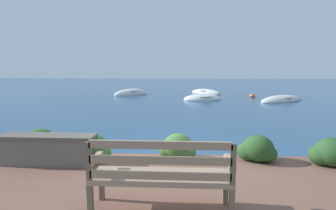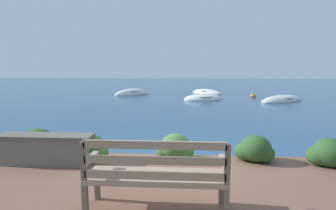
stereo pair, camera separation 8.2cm
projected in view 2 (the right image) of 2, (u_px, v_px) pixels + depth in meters
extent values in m
plane|color=navy|center=(173.00, 165.00, 5.24)|extent=(80.00, 80.00, 0.00)
cube|color=brown|center=(97.00, 185.00, 3.42)|extent=(0.06, 0.06, 0.40)
cube|color=brown|center=(221.00, 188.00, 3.31)|extent=(0.06, 0.06, 0.40)
cube|color=brown|center=(85.00, 201.00, 3.00)|extent=(0.06, 0.06, 0.40)
cube|color=brown|center=(226.00, 206.00, 2.90)|extent=(0.06, 0.06, 0.40)
cube|color=gray|center=(156.00, 177.00, 3.13)|extent=(1.66, 0.48, 0.05)
cube|color=gray|center=(154.00, 175.00, 2.90)|extent=(1.58, 0.04, 0.09)
cube|color=gray|center=(154.00, 160.00, 2.88)|extent=(1.58, 0.04, 0.09)
cube|color=gray|center=(154.00, 145.00, 2.85)|extent=(1.58, 0.04, 0.09)
cube|color=brown|center=(83.00, 161.00, 2.93)|extent=(0.06, 0.04, 0.45)
cube|color=brown|center=(227.00, 165.00, 2.83)|extent=(0.06, 0.04, 0.45)
cube|color=gray|center=(90.00, 159.00, 3.15)|extent=(0.07, 0.43, 0.05)
cube|color=gray|center=(224.00, 162.00, 3.05)|extent=(0.07, 0.43, 0.05)
cube|color=#666056|center=(46.00, 151.00, 4.67)|extent=(1.62, 0.35, 0.48)
cube|color=#565249|center=(45.00, 136.00, 4.64)|extent=(1.70, 0.39, 0.06)
ellipsoid|color=#2D5628|center=(38.00, 142.00, 5.09)|extent=(0.64, 0.58, 0.54)
ellipsoid|color=#2D5628|center=(31.00, 145.00, 5.16)|extent=(0.48, 0.43, 0.38)
ellipsoid|color=#2D5628|center=(45.00, 148.00, 5.06)|extent=(0.45, 0.40, 0.35)
ellipsoid|color=#38662D|center=(91.00, 148.00, 4.85)|extent=(0.57, 0.51, 0.49)
ellipsoid|color=#38662D|center=(83.00, 150.00, 4.91)|extent=(0.43, 0.39, 0.34)
ellipsoid|color=#38662D|center=(98.00, 153.00, 4.82)|extent=(0.40, 0.36, 0.31)
ellipsoid|color=#426B33|center=(175.00, 146.00, 4.92)|extent=(0.57, 0.51, 0.48)
ellipsoid|color=#426B33|center=(167.00, 149.00, 4.99)|extent=(0.43, 0.38, 0.34)
ellipsoid|color=#426B33|center=(183.00, 151.00, 4.90)|extent=(0.40, 0.36, 0.31)
ellipsoid|color=#284C23|center=(255.00, 148.00, 4.80)|extent=(0.57, 0.52, 0.49)
ellipsoid|color=#284C23|center=(246.00, 151.00, 4.86)|extent=(0.43, 0.39, 0.34)
ellipsoid|color=#284C23|center=(264.00, 154.00, 4.77)|extent=(0.40, 0.36, 0.31)
ellipsoid|color=#284C23|center=(330.00, 152.00, 4.55)|extent=(0.59, 0.53, 0.50)
ellipsoid|color=#284C23|center=(319.00, 155.00, 4.62)|extent=(0.44, 0.40, 0.35)
ellipsoid|color=silver|center=(282.00, 101.00, 14.87)|extent=(3.29, 2.75, 0.63)
torus|color=gray|center=(282.00, 98.00, 14.85)|extent=(1.49, 1.49, 0.07)
cube|color=#846647|center=(277.00, 99.00, 14.59)|extent=(0.58, 0.76, 0.04)
cube|color=#846647|center=(287.00, 98.00, 15.06)|extent=(0.58, 0.76, 0.04)
ellipsoid|color=silver|center=(203.00, 99.00, 15.56)|extent=(2.57, 1.83, 0.63)
torus|color=gray|center=(203.00, 96.00, 15.54)|extent=(1.53, 1.53, 0.07)
cube|color=#846647|center=(209.00, 97.00, 15.62)|extent=(0.39, 0.97, 0.04)
cube|color=#846647|center=(198.00, 97.00, 15.48)|extent=(0.39, 0.97, 0.04)
ellipsoid|color=silver|center=(132.00, 94.00, 18.28)|extent=(2.55, 2.37, 0.79)
torus|color=gray|center=(132.00, 91.00, 18.25)|extent=(1.33, 1.33, 0.07)
cube|color=#846647|center=(127.00, 92.00, 18.02)|extent=(0.57, 0.64, 0.04)
cube|color=#846647|center=(136.00, 91.00, 18.44)|extent=(0.57, 0.64, 0.04)
ellipsoid|color=silver|center=(207.00, 93.00, 19.21)|extent=(2.48, 2.41, 0.61)
torus|color=gray|center=(207.00, 91.00, 19.19)|extent=(1.32, 1.32, 0.07)
cube|color=#846647|center=(203.00, 91.00, 19.47)|extent=(0.58, 0.61, 0.04)
cube|color=#846647|center=(210.00, 91.00, 18.96)|extent=(0.58, 0.61, 0.04)
sphere|color=orange|center=(253.00, 96.00, 16.85)|extent=(0.36, 0.36, 0.36)
torus|color=navy|center=(253.00, 96.00, 16.85)|extent=(0.40, 0.40, 0.04)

